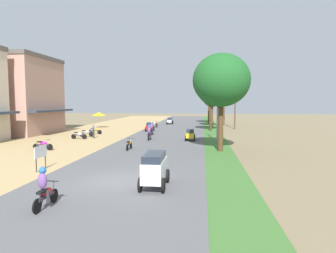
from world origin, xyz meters
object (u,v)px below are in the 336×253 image
(street_signboard, at_px, (41,153))
(car_van_white, at_px, (155,168))
(parked_motorbike_second, at_px, (79,135))
(median_tree_second, at_px, (211,90))
(pedestrian_on_shoulder, at_px, (93,130))
(streetlamp_mid, at_px, (210,99))
(motorbike_ahead_fourth, at_px, (152,129))
(streetlamp_near, at_px, (218,98))
(median_tree_fourth, at_px, (209,87))
(car_hatchback_red, at_px, (150,126))
(parked_motorbike_fourth, at_px, (95,130))
(parked_motorbike_third, at_px, (87,133))
(parked_motorbike_nearest, at_px, (43,144))
(vendor_umbrella, at_px, (99,114))
(motorbike_ahead_second, at_px, (129,144))
(motorbike_foreground_rider, at_px, (45,189))
(median_tree_third, at_px, (212,95))
(car_sedan_silver, at_px, (170,120))
(utility_pole_far, at_px, (235,97))
(median_tree_nearest, at_px, (221,80))
(motorbike_ahead_third, at_px, (149,133))
(utility_pole_near, at_px, (224,98))

(street_signboard, xyz_separation_m, car_van_white, (7.42, -2.67, -0.08))
(parked_motorbike_second, bearing_deg, median_tree_second, 36.03)
(pedestrian_on_shoulder, xyz_separation_m, streetlamp_mid, (13.85, 28.90, 3.93))
(pedestrian_on_shoulder, xyz_separation_m, motorbike_ahead_fourth, (6.08, 3.87, -0.11))
(streetlamp_near, height_order, car_van_white, streetlamp_near)
(median_tree_fourth, height_order, car_hatchback_red, median_tree_fourth)
(parked_motorbike_fourth, bearing_deg, parked_motorbike_third, -90.17)
(parked_motorbike_nearest, distance_m, vendor_umbrella, 21.39)
(vendor_umbrella, bearing_deg, motorbike_ahead_second, -63.38)
(parked_motorbike_fourth, distance_m, pedestrian_on_shoulder, 4.26)
(parked_motorbike_fourth, height_order, vendor_umbrella, vendor_umbrella)
(motorbike_foreground_rider, bearing_deg, parked_motorbike_second, 110.47)
(streetlamp_mid, bearing_deg, median_tree_fourth, -93.50)
(pedestrian_on_shoulder, distance_m, motorbike_ahead_fourth, 7.21)
(motorbike_foreground_rider, bearing_deg, vendor_umbrella, 106.84)
(median_tree_third, xyz_separation_m, car_hatchback_red, (-9.01, -9.43, -4.59))
(parked_motorbike_nearest, relative_size, car_sedan_silver, 0.80)
(utility_pole_far, bearing_deg, median_tree_fourth, 111.32)
(median_tree_nearest, relative_size, streetlamp_near, 1.04)
(street_signboard, bearing_deg, median_tree_second, 66.66)
(parked_motorbike_third, xyz_separation_m, vendor_umbrella, (-2.65, 11.43, 1.75))
(vendor_umbrella, xyz_separation_m, median_tree_second, (17.58, -2.72, 3.51))
(motorbike_ahead_third, bearing_deg, streetlamp_near, -10.04)
(median_tree_fourth, height_order, utility_pole_near, utility_pole_near)
(street_signboard, height_order, motorbike_ahead_fourth, motorbike_ahead_fourth)
(utility_pole_near, xyz_separation_m, motorbike_ahead_second, (-10.28, -29.49, -4.37))
(utility_pole_near, height_order, motorbike_ahead_second, utility_pole_near)
(streetlamp_near, height_order, utility_pole_near, utility_pole_near)
(utility_pole_near, bearing_deg, streetlamp_near, -95.86)
(median_tree_third, distance_m, streetlamp_near, 20.26)
(parked_motorbike_second, distance_m, streetlamp_near, 15.78)
(street_signboard, bearing_deg, motorbike_ahead_fourth, 79.83)
(parked_motorbike_nearest, relative_size, utility_pole_far, 0.19)
(street_signboard, bearing_deg, vendor_umbrella, 103.30)
(utility_pole_near, height_order, motorbike_ahead_third, utility_pole_near)
(parked_motorbike_second, relative_size, streetlamp_mid, 0.21)
(car_hatchback_red, xyz_separation_m, motorbike_ahead_fourth, (1.13, -4.73, 0.11))
(parked_motorbike_third, bearing_deg, streetlamp_near, -12.96)
(streetlamp_near, xyz_separation_m, motorbike_ahead_third, (-7.19, 1.27, -3.74))
(utility_pole_far, height_order, motorbike_ahead_fourth, utility_pole_far)
(parked_motorbike_second, relative_size, motorbike_ahead_third, 1.00)
(parked_motorbike_nearest, height_order, motorbike_ahead_second, motorbike_ahead_second)
(parked_motorbike_second, relative_size, pedestrian_on_shoulder, 1.11)
(median_tree_third, bearing_deg, median_tree_second, -92.81)
(utility_pole_far, relative_size, car_sedan_silver, 4.17)
(utility_pole_near, bearing_deg, utility_pole_far, -82.74)
(median_tree_nearest, distance_m, streetlamp_near, 5.05)
(vendor_umbrella, xyz_separation_m, car_hatchback_red, (8.96, -4.11, -1.56))
(median_tree_nearest, bearing_deg, motorbike_ahead_fourth, 125.44)
(car_sedan_silver, bearing_deg, parked_motorbike_second, -108.49)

